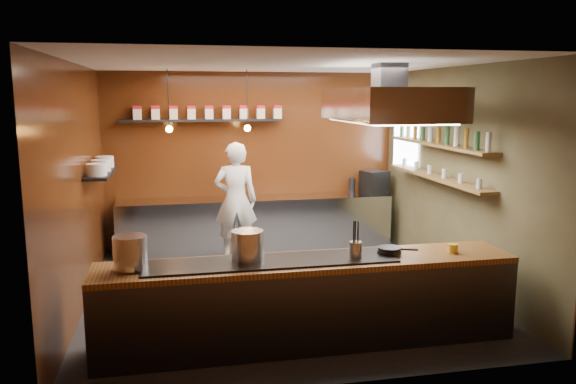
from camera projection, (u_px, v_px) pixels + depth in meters
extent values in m
plane|color=black|center=(280.00, 292.00, 7.54)|extent=(5.00, 5.00, 0.00)
plane|color=#3A1E0A|center=(253.00, 160.00, 9.70)|extent=(5.00, 0.00, 5.00)
plane|color=#3A1E0A|center=(78.00, 188.00, 6.79)|extent=(0.00, 5.00, 5.00)
plane|color=#453F27|center=(457.00, 176.00, 7.78)|extent=(0.00, 5.00, 5.00)
plane|color=silver|center=(280.00, 64.00, 7.03)|extent=(5.00, 5.00, 0.00)
plane|color=white|center=(406.00, 138.00, 9.34)|extent=(0.00, 1.00, 1.00)
cube|color=silver|center=(257.00, 224.00, 9.56)|extent=(4.60, 0.65, 0.90)
cube|color=#38383D|center=(309.00, 305.00, 5.92)|extent=(4.40, 0.70, 0.86)
cube|color=brown|center=(309.00, 263.00, 5.84)|extent=(4.40, 0.72, 0.06)
cube|color=black|center=(271.00, 261.00, 5.76)|extent=(2.60, 0.55, 0.02)
cube|color=black|center=(200.00, 120.00, 9.27)|extent=(2.60, 0.26, 0.04)
cube|color=black|center=(101.00, 173.00, 7.78)|extent=(0.30, 1.40, 0.04)
cube|color=brown|center=(438.00, 144.00, 7.96)|extent=(0.26, 2.80, 0.04)
cube|color=brown|center=(436.00, 177.00, 8.04)|extent=(0.26, 2.80, 0.04)
cube|color=#38383D|center=(389.00, 76.00, 6.92)|extent=(0.35, 0.35, 0.30)
cube|color=silver|center=(388.00, 104.00, 6.98)|extent=(1.20, 2.00, 0.40)
cube|color=white|center=(388.00, 121.00, 7.02)|extent=(1.00, 1.80, 0.02)
cylinder|color=black|center=(168.00, 99.00, 8.47)|extent=(0.01, 0.01, 0.90)
sphere|color=orange|center=(169.00, 129.00, 8.55)|extent=(0.10, 0.10, 0.10)
cylinder|color=black|center=(247.00, 99.00, 8.71)|extent=(0.01, 0.01, 0.90)
sphere|color=orange|center=(247.00, 128.00, 8.78)|extent=(0.10, 0.10, 0.10)
cube|color=beige|center=(137.00, 114.00, 9.05)|extent=(0.13, 0.13, 0.17)
cube|color=#B11523|center=(137.00, 107.00, 9.03)|extent=(0.13, 0.13, 0.05)
cube|color=beige|center=(156.00, 114.00, 9.11)|extent=(0.13, 0.13, 0.17)
cube|color=#B11523|center=(155.00, 107.00, 9.09)|extent=(0.13, 0.13, 0.05)
cube|color=beige|center=(174.00, 114.00, 9.16)|extent=(0.13, 0.13, 0.17)
cube|color=#B11523|center=(173.00, 107.00, 9.15)|extent=(0.14, 0.13, 0.05)
cube|color=beige|center=(191.00, 114.00, 9.22)|extent=(0.13, 0.13, 0.17)
cube|color=#B11523|center=(191.00, 107.00, 9.20)|extent=(0.13, 0.13, 0.05)
cube|color=beige|center=(209.00, 114.00, 9.28)|extent=(0.13, 0.13, 0.17)
cube|color=#B11523|center=(209.00, 107.00, 9.26)|extent=(0.14, 0.13, 0.05)
cube|color=beige|center=(226.00, 114.00, 9.33)|extent=(0.13, 0.13, 0.17)
cube|color=#B11523|center=(226.00, 107.00, 9.31)|extent=(0.14, 0.13, 0.05)
cube|color=beige|center=(244.00, 114.00, 9.39)|extent=(0.13, 0.13, 0.17)
cube|color=#B11523|center=(244.00, 107.00, 9.37)|extent=(0.14, 0.13, 0.05)
cube|color=beige|center=(261.00, 114.00, 9.45)|extent=(0.13, 0.13, 0.17)
cube|color=#B11523|center=(261.00, 107.00, 9.43)|extent=(0.14, 0.13, 0.05)
cube|color=beige|center=(277.00, 113.00, 9.50)|extent=(0.13, 0.13, 0.17)
cube|color=#B11523|center=(277.00, 107.00, 9.48)|extent=(0.14, 0.13, 0.05)
cylinder|color=silver|center=(97.00, 170.00, 7.33)|extent=(0.26, 0.26, 0.16)
cylinder|color=silver|center=(101.00, 166.00, 7.76)|extent=(0.26, 0.26, 0.16)
cylinder|color=silver|center=(105.00, 162.00, 8.20)|extent=(0.26, 0.26, 0.16)
cylinder|color=silver|center=(488.00, 142.00, 6.68)|extent=(0.06, 0.06, 0.24)
cylinder|color=#2D5933|center=(477.00, 140.00, 6.93)|extent=(0.06, 0.06, 0.24)
cylinder|color=#8C601E|center=(466.00, 139.00, 7.19)|extent=(0.06, 0.06, 0.24)
cylinder|color=silver|center=(456.00, 137.00, 7.44)|extent=(0.06, 0.06, 0.24)
cylinder|color=#2D5933|center=(447.00, 136.00, 7.69)|extent=(0.06, 0.06, 0.24)
cylinder|color=#8C601E|center=(438.00, 135.00, 7.94)|extent=(0.06, 0.06, 0.24)
cylinder|color=silver|center=(430.00, 133.00, 8.19)|extent=(0.06, 0.06, 0.24)
cylinder|color=#2D5933|center=(423.00, 132.00, 8.44)|extent=(0.06, 0.06, 0.24)
cylinder|color=#8C601E|center=(415.00, 131.00, 8.69)|extent=(0.06, 0.06, 0.24)
cylinder|color=silver|center=(408.00, 130.00, 8.94)|extent=(0.06, 0.06, 0.24)
cylinder|color=#2D5933|center=(402.00, 129.00, 9.19)|extent=(0.06, 0.06, 0.24)
cylinder|color=silver|center=(479.00, 184.00, 6.92)|extent=(0.07, 0.07, 0.13)
cylinder|color=silver|center=(461.00, 178.00, 7.36)|extent=(0.07, 0.07, 0.13)
cylinder|color=silver|center=(444.00, 174.00, 7.81)|extent=(0.07, 0.07, 0.13)
cylinder|color=silver|center=(430.00, 169.00, 8.25)|extent=(0.07, 0.07, 0.13)
cylinder|color=silver|center=(416.00, 165.00, 8.69)|extent=(0.07, 0.07, 0.13)
cylinder|color=silver|center=(405.00, 162.00, 9.14)|extent=(0.07, 0.07, 0.13)
cylinder|color=silver|center=(130.00, 252.00, 5.48)|extent=(0.40, 0.40, 0.32)
cylinder|color=silver|center=(248.00, 245.00, 5.74)|extent=(0.43, 0.43, 0.31)
cylinder|color=#B6B8BD|center=(355.00, 249.00, 5.85)|extent=(0.17, 0.17, 0.17)
cylinder|color=black|center=(389.00, 252.00, 6.02)|extent=(0.26, 0.26, 0.03)
cylinder|color=black|center=(389.00, 249.00, 6.01)|extent=(0.24, 0.24, 0.03)
cylinder|color=black|center=(410.00, 250.00, 5.97)|extent=(0.18, 0.09, 0.02)
cylinder|color=yellow|center=(453.00, 248.00, 6.10)|extent=(0.13, 0.13, 0.10)
cube|color=black|center=(374.00, 182.00, 9.87)|extent=(0.50, 0.49, 0.40)
imported|color=silver|center=(236.00, 200.00, 9.03)|extent=(0.72, 0.50, 1.88)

